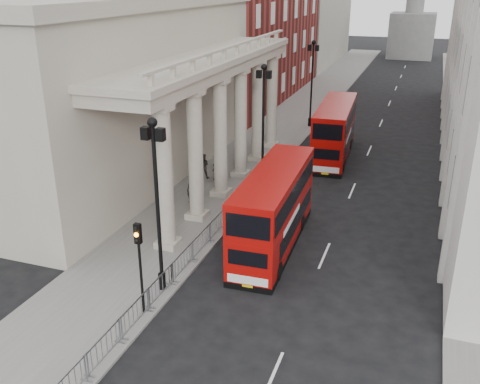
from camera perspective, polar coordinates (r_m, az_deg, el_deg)
The scene contains 17 objects.
ground at distance 23.08m, azimuth -11.55°, elevation -15.53°, with size 260.00×260.00×0.00m, color black.
sidewalk_west at distance 49.26m, azimuth 3.17°, elevation 5.55°, with size 6.00×140.00×0.12m, color slate.
sidewalk_east at distance 47.58m, azimuth 22.62°, elevation 3.28°, with size 3.00×140.00×0.12m, color slate.
kerb at distance 48.55m, azimuth 6.52°, elevation 5.21°, with size 0.20×140.00×0.14m, color slate.
portico_building at distance 40.07m, azimuth -12.23°, elevation 10.06°, with size 9.00×28.00×12.00m, color #A29988.
brick_building at distance 66.77m, azimuth 1.49°, elevation 19.38°, with size 9.00×32.00×22.00m, color maroon.
west_building_far at distance 97.71m, azimuth 7.66°, elevation 19.40°, with size 9.00×30.00×20.00m, color #A29988.
lamp_post_south at distance 23.94m, azimuth -8.86°, elevation -0.34°, with size 1.05×0.44×8.32m.
lamp_post_mid at distance 38.09m, azimuth 2.50°, elevation 8.25°, with size 1.05×0.44×8.32m.
lamp_post_north at distance 53.29m, azimuth 7.69°, elevation 11.99°, with size 1.05×0.44×8.32m.
traffic_light at distance 23.06m, azimuth -10.72°, elevation -6.32°, with size 0.28×0.33×4.30m.
crowd_barriers at distance 24.40m, azimuth -9.72°, elevation -11.18°, with size 0.50×18.75×1.10m.
bus_near at distance 29.04m, azimuth 3.65°, elevation -1.69°, with size 2.79×10.14×4.34m.
bus_far at distance 44.61m, azimuth 10.07°, elevation 6.55°, with size 3.13×10.49×4.47m.
pedestrian_a at distance 35.01m, azimuth -5.24°, elevation 0.10°, with size 0.59×0.39×1.62m, color black.
pedestrian_b at distance 39.31m, azimuth -3.96°, elevation 2.79°, with size 0.90×0.70×1.86m, color #2A2522.
pedestrian_c at distance 38.86m, azimuth -2.42°, elevation 2.57°, with size 0.89×0.58×1.82m, color black.
Camera 1 is at (10.17, -15.42, 13.84)m, focal length 40.00 mm.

